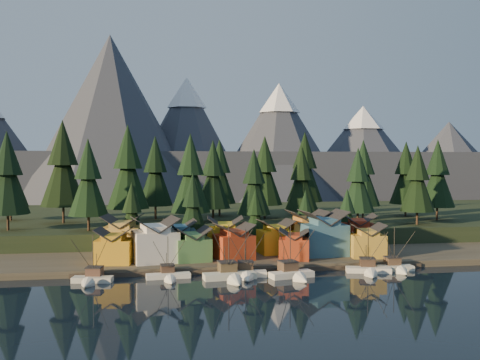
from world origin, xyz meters
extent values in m
plane|color=black|center=(0.00, 0.00, 0.00)|extent=(500.00, 500.00, 0.00)
cube|color=#383329|center=(0.00, 40.00, 0.75)|extent=(400.00, 50.00, 1.50)
cube|color=black|center=(0.00, 90.00, 3.00)|extent=(420.00, 100.00, 6.00)
cube|color=#3E352C|center=(0.00, 16.50, 0.50)|extent=(80.00, 4.00, 1.00)
cube|color=#434756|center=(0.00, 240.00, 15.00)|extent=(560.00, 160.00, 30.00)
cone|color=#434756|center=(-45.00, 180.00, 45.00)|extent=(100.00, 100.00, 90.00)
cone|color=#434756|center=(-5.00, 198.00, 36.00)|extent=(80.00, 80.00, 72.00)
cone|color=white|center=(-5.00, 198.00, 63.36)|extent=(22.40, 22.40, 17.28)
cone|color=#434756|center=(45.00, 186.00, 34.00)|extent=(84.00, 84.00, 68.00)
cone|color=white|center=(45.00, 186.00, 59.84)|extent=(23.52, 23.52, 16.32)
cone|color=#434756|center=(100.00, 202.00, 29.00)|extent=(92.00, 92.00, 58.00)
cone|color=white|center=(100.00, 202.00, 51.04)|extent=(25.76, 25.76, 13.92)
cone|color=#434756|center=(160.00, 210.00, 25.00)|extent=(88.00, 88.00, 50.00)
cube|color=beige|center=(-34.70, 10.84, 0.34)|extent=(8.57, 4.17, 1.56)
cone|color=beige|center=(-35.40, 6.39, 0.34)|extent=(3.33, 3.23, 2.93)
cube|color=black|center=(-34.70, 10.84, -0.24)|extent=(8.77, 4.25, 0.34)
cube|color=brown|center=(-34.47, 12.32, 1.86)|extent=(3.54, 3.38, 1.76)
cube|color=#2C292A|center=(-34.47, 12.32, 2.83)|extent=(3.77, 3.61, 0.20)
cylinder|color=black|center=(-34.62, 11.33, 5.47)|extent=(0.18, 0.18, 8.79)
cylinder|color=black|center=(-34.20, 14.00, 3.22)|extent=(0.14, 0.14, 4.30)
cube|color=white|center=(-19.10, 12.20, 0.31)|extent=(9.59, 3.46, 1.41)
cone|color=white|center=(-18.65, 7.06, 0.31)|extent=(2.92, 3.43, 2.65)
cube|color=black|center=(-19.10, 12.20, -0.22)|extent=(9.82, 3.52, 0.31)
cube|color=#483326|center=(-19.25, 13.91, 1.68)|extent=(3.04, 2.88, 1.59)
cube|color=#2C292A|center=(-19.25, 13.91, 2.56)|extent=(3.23, 3.07, 0.18)
cylinder|color=black|center=(-19.15, 12.77, 4.94)|extent=(0.16, 0.16, 7.94)
cylinder|color=black|center=(-19.42, 15.85, 2.91)|extent=(0.12, 0.12, 3.88)
cube|color=silver|center=(-6.21, 9.49, 0.40)|extent=(11.49, 4.63, 1.82)
cone|color=silver|center=(-5.53, 3.40, 0.40)|extent=(3.81, 4.17, 3.41)
cube|color=black|center=(-6.21, 9.49, -0.28)|extent=(11.76, 4.72, 0.40)
cube|color=brown|center=(-6.44, 11.52, 2.16)|extent=(4.00, 3.80, 2.05)
cube|color=#2C292A|center=(-6.44, 11.52, 3.30)|extent=(4.25, 4.05, 0.23)
cylinder|color=black|center=(-6.29, 10.17, 6.37)|extent=(0.20, 0.20, 10.24)
cylinder|color=black|center=(-6.70, 13.83, 3.75)|extent=(0.16, 0.16, 5.01)
cube|color=silver|center=(-2.38, 11.48, 0.36)|extent=(9.32, 4.02, 1.63)
cone|color=silver|center=(-2.92, 6.55, 0.36)|extent=(3.37, 3.40, 3.05)
cube|color=black|center=(-2.38, 11.48, -0.25)|extent=(9.54, 4.10, 0.36)
cube|color=#453425|center=(-2.20, 13.12, 1.93)|extent=(3.57, 3.39, 1.83)
cube|color=#2C292A|center=(-2.20, 13.12, 2.95)|extent=(3.79, 3.61, 0.20)
cylinder|color=black|center=(-2.32, 12.03, 5.69)|extent=(0.18, 0.18, 9.14)
cylinder|color=black|center=(-1.99, 14.98, 3.35)|extent=(0.14, 0.14, 4.47)
cube|color=white|center=(7.18, 8.95, 0.39)|extent=(10.07, 5.36, 1.76)
cone|color=white|center=(8.35, 3.83, 0.39)|extent=(3.95, 3.92, 3.31)
cube|color=black|center=(7.18, 8.95, -0.28)|extent=(10.31, 5.46, 0.39)
cube|color=brown|center=(6.79, 10.66, 2.09)|extent=(4.17, 4.01, 1.98)
cube|color=#2C292A|center=(6.79, 10.66, 3.20)|extent=(4.44, 4.27, 0.22)
cylinder|color=black|center=(7.05, 9.52, 6.17)|extent=(0.20, 0.20, 9.92)
cylinder|color=black|center=(6.35, 12.60, 3.64)|extent=(0.15, 0.15, 4.85)
cube|color=silver|center=(25.55, 11.24, 0.35)|extent=(10.32, 5.39, 1.62)
cone|color=silver|center=(24.21, 5.99, 0.35)|extent=(3.78, 4.02, 3.04)
cube|color=black|center=(25.55, 11.24, -0.25)|extent=(10.57, 5.50, 0.35)
cube|color=#412F22|center=(26.00, 12.99, 1.92)|extent=(3.89, 3.74, 1.82)
cube|color=#2C292A|center=(26.00, 12.99, 2.94)|extent=(4.14, 3.99, 0.20)
cylinder|color=black|center=(25.70, 11.82, 5.67)|extent=(0.18, 0.18, 9.11)
cylinder|color=black|center=(26.51, 14.98, 3.34)|extent=(0.14, 0.14, 4.45)
cube|color=silver|center=(32.45, 12.39, 0.34)|extent=(8.28, 2.98, 1.57)
cone|color=silver|center=(32.42, 7.85, 0.34)|extent=(2.95, 2.84, 2.94)
cube|color=black|center=(32.45, 12.39, -0.24)|extent=(8.48, 3.03, 0.34)
cube|color=brown|center=(32.46, 13.90, 1.86)|extent=(3.15, 2.95, 1.76)
cube|color=#2C292A|center=(32.46, 13.90, 2.84)|extent=(3.34, 3.15, 0.20)
cylinder|color=black|center=(32.45, 12.89, 5.48)|extent=(0.18, 0.18, 8.81)
cylinder|color=black|center=(32.46, 15.61, 3.23)|extent=(0.14, 0.14, 4.31)
cube|color=gold|center=(-31.22, 23.11, 4.28)|extent=(8.97, 8.11, 5.56)
cube|color=gold|center=(-31.22, 23.11, 7.61)|extent=(5.35, 7.47, 1.14)
cube|color=white|center=(-21.92, 23.63, 5.11)|extent=(11.57, 10.71, 7.22)
cube|color=white|center=(-21.92, 23.63, 9.41)|extent=(7.13, 9.63, 1.41)
cube|color=#487941|center=(-13.22, 23.79, 4.19)|extent=(9.01, 8.55, 5.38)
cube|color=#487941|center=(-13.22, 23.79, 7.44)|extent=(5.39, 7.92, 1.14)
cube|color=#A13419|center=(-3.22, 23.96, 4.45)|extent=(9.86, 9.13, 5.90)
cube|color=#A13419|center=(-3.22, 23.96, 7.97)|extent=(6.17, 8.11, 1.17)
cube|color=#953217|center=(11.09, 22.02, 4.03)|extent=(8.66, 8.66, 5.06)
cube|color=#953217|center=(11.09, 22.02, 7.05)|extent=(5.55, 7.71, 1.00)
cube|color=#315B75|center=(19.82, 26.46, 5.41)|extent=(11.07, 9.49, 7.81)
cube|color=#315B75|center=(19.82, 26.46, 10.04)|extent=(6.30, 9.05, 1.49)
cube|color=#B88D2F|center=(29.59, 22.24, 4.29)|extent=(8.89, 8.00, 5.59)
cube|color=#B88D2F|center=(29.59, 22.24, 7.64)|extent=(5.24, 7.44, 1.14)
cube|color=#AF8D3E|center=(-30.01, 33.72, 5.08)|extent=(10.36, 9.50, 7.16)
cube|color=#AF8D3E|center=(-30.01, 33.72, 9.30)|extent=(6.24, 8.71, 1.29)
cube|color=#376682|center=(-15.76, 32.00, 4.67)|extent=(8.17, 7.71, 6.34)
cube|color=#376682|center=(-15.76, 32.00, 8.37)|extent=(4.65, 7.38, 1.10)
cube|color=gold|center=(-4.39, 31.74, 4.83)|extent=(9.59, 8.40, 6.65)
cube|color=gold|center=(-4.39, 31.74, 8.76)|extent=(5.60, 7.85, 1.25)
cube|color=gold|center=(8.51, 30.52, 4.46)|extent=(9.13, 7.83, 5.92)
cube|color=gold|center=(8.51, 30.52, 8.00)|extent=(5.36, 7.26, 1.18)
cube|color=#B3702E|center=(17.53, 33.08, 5.26)|extent=(10.00, 8.97, 7.52)
cube|color=#B3702E|center=(17.53, 33.08, 9.69)|extent=(5.65, 8.63, 1.36)
cube|color=maroon|center=(31.30, 32.05, 4.95)|extent=(10.22, 9.84, 6.91)
cube|color=maroon|center=(31.30, 32.05, 8.99)|extent=(6.47, 8.73, 1.20)
cylinder|color=#332319|center=(-62.00, 52.00, 8.41)|extent=(0.70, 0.70, 4.81)
cone|color=black|center=(-62.00, 52.00, 18.83)|extent=(11.76, 11.76, 16.58)
cone|color=black|center=(-62.00, 52.00, 27.39)|extent=(8.02, 8.02, 12.03)
cylinder|color=#332319|center=(-50.00, 68.00, 8.79)|extent=(0.70, 0.70, 5.59)
cone|color=black|center=(-50.00, 68.00, 20.90)|extent=(13.66, 13.66, 19.25)
cone|color=black|center=(-50.00, 68.00, 30.84)|extent=(9.31, 9.31, 13.97)
cylinder|color=#332319|center=(-40.00, 48.00, 8.23)|extent=(0.70, 0.70, 4.45)
cone|color=black|center=(-40.00, 48.00, 17.87)|extent=(10.88, 10.88, 15.33)
cone|color=black|center=(-40.00, 48.00, 25.78)|extent=(7.42, 7.42, 11.13)
cylinder|color=#332319|center=(-30.00, 60.00, 8.64)|extent=(0.70, 0.70, 5.28)
cone|color=black|center=(-30.00, 60.00, 20.08)|extent=(12.90, 12.90, 18.18)
cone|color=black|center=(-30.00, 60.00, 29.46)|extent=(8.80, 8.80, 13.20)
cylinder|color=#332319|center=(-22.00, 75.00, 8.42)|extent=(0.70, 0.70, 4.83)
cone|color=black|center=(-22.00, 75.00, 18.88)|extent=(11.81, 11.81, 16.64)
cone|color=black|center=(-22.00, 75.00, 27.47)|extent=(8.05, 8.05, 12.08)
cylinder|color=#332319|center=(-12.00, 50.00, 8.37)|extent=(0.70, 0.70, 4.75)
cone|color=black|center=(-12.00, 50.00, 18.65)|extent=(11.60, 11.60, 16.35)
cone|color=black|center=(-12.00, 50.00, 27.09)|extent=(7.91, 7.91, 11.86)
cylinder|color=#332319|center=(-4.00, 65.00, 8.26)|extent=(0.70, 0.70, 4.53)
cone|color=black|center=(-4.00, 65.00, 18.08)|extent=(11.07, 11.07, 15.60)
cone|color=black|center=(-4.00, 65.00, 26.13)|extent=(7.55, 7.55, 11.32)
cylinder|color=#332319|center=(6.00, 48.00, 7.99)|extent=(0.70, 0.70, 3.98)
cone|color=black|center=(6.00, 48.00, 16.61)|extent=(9.73, 9.73, 13.71)
cone|color=black|center=(6.00, 48.00, 23.69)|extent=(6.63, 6.63, 9.95)
cylinder|color=#332319|center=(14.00, 72.00, 8.42)|extent=(0.70, 0.70, 4.85)
cone|color=black|center=(14.00, 72.00, 18.92)|extent=(11.85, 11.85, 16.69)
cone|color=black|center=(14.00, 72.00, 27.54)|extent=(8.08, 8.08, 12.12)
cylinder|color=#332319|center=(22.00, 55.00, 8.10)|extent=(0.70, 0.70, 4.19)
cone|color=black|center=(22.00, 55.00, 17.18)|extent=(10.25, 10.25, 14.44)
cone|color=black|center=(22.00, 55.00, 24.64)|extent=(6.99, 6.99, 10.48)
cylinder|color=#332319|center=(30.00, 80.00, 8.58)|extent=(0.70, 0.70, 5.17)
cone|color=black|center=(30.00, 80.00, 19.79)|extent=(12.64, 12.64, 17.81)
cone|color=black|center=(30.00, 80.00, 28.98)|extent=(8.62, 8.62, 12.92)
cylinder|color=#332319|center=(38.00, 50.00, 8.04)|extent=(0.70, 0.70, 4.08)
cone|color=black|center=(38.00, 50.00, 16.87)|extent=(9.97, 9.97, 14.04)
cone|color=black|center=(38.00, 50.00, 24.12)|extent=(6.80, 6.80, 10.19)
cylinder|color=#332319|center=(46.00, 66.00, 8.30)|extent=(0.70, 0.70, 4.61)
cone|color=black|center=(46.00, 66.00, 18.28)|extent=(11.26, 11.26, 15.86)
cone|color=black|center=(46.00, 66.00, 26.47)|extent=(7.68, 7.68, 11.51)
cylinder|color=#332319|center=(56.00, 48.00, 8.10)|extent=(0.70, 0.70, 4.21)
cone|color=black|center=(56.00, 48.00, 17.22)|extent=(10.28, 10.28, 14.49)
cone|color=black|center=(56.00, 48.00, 24.70)|extent=(7.01, 7.01, 10.52)
cylinder|color=#332319|center=(64.00, 72.00, 8.28)|extent=(0.70, 0.70, 4.57)
cone|color=black|center=(64.00, 72.00, 18.19)|extent=(11.17, 11.17, 15.74)
cone|color=black|center=(64.00, 72.00, 26.31)|extent=(7.62, 7.62, 11.42)
cylinder|color=#332319|center=(0.00, 82.00, 8.35)|extent=(0.70, 0.70, 4.70)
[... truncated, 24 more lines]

